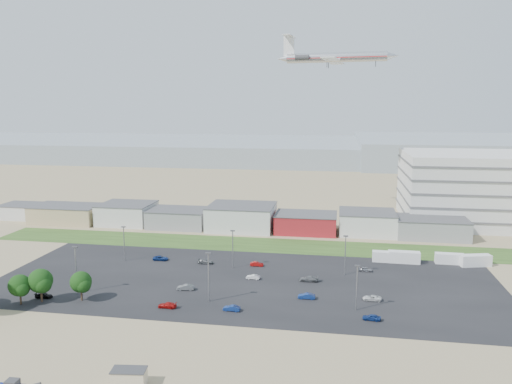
% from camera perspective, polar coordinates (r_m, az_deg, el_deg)
% --- Properties ---
extents(ground, '(700.00, 700.00, 0.00)m').
position_cam_1_polar(ground, '(104.48, -6.08, -13.61)').
color(ground, '#978560').
rests_on(ground, ground).
extents(parking_lot, '(120.00, 50.00, 0.01)m').
position_cam_1_polar(parking_lot, '(121.52, -1.20, -10.13)').
color(parking_lot, black).
rests_on(parking_lot, ground).
extents(grass_strip, '(160.00, 16.00, 0.02)m').
position_cam_1_polar(grass_strip, '(152.36, -0.81, -5.98)').
color(grass_strip, '#2F491B').
rests_on(grass_strip, ground).
extents(hills_backdrop, '(700.00, 200.00, 9.00)m').
position_cam_1_polar(hills_backdrop, '(409.13, 11.43, 4.40)').
color(hills_backdrop, gray).
rests_on(hills_backdrop, ground).
extents(building_row, '(170.00, 20.00, 8.00)m').
position_cam_1_polar(building_row, '(172.99, -5.23, -2.75)').
color(building_row, silver).
rests_on(building_row, ground).
extents(portable_shed, '(5.48, 3.30, 2.62)m').
position_cam_1_polar(portable_shed, '(81.87, -14.30, -19.85)').
color(portable_shed, beige).
rests_on(portable_shed, ground).
extents(box_trailer_a, '(7.59, 2.64, 2.81)m').
position_cam_1_polar(box_trailer_a, '(139.81, 14.70, -7.17)').
color(box_trailer_a, silver).
rests_on(box_trailer_a, ground).
extents(box_trailer_b, '(8.29, 2.76, 3.09)m').
position_cam_1_polar(box_trailer_b, '(140.24, 16.56, -7.15)').
color(box_trailer_b, silver).
rests_on(box_trailer_b, ground).
extents(box_trailer_c, '(7.47, 2.50, 2.78)m').
position_cam_1_polar(box_trailer_c, '(143.36, 21.25, -7.11)').
color(box_trailer_c, silver).
rests_on(box_trailer_c, ground).
extents(box_trailer_d, '(8.39, 4.46, 3.01)m').
position_cam_1_polar(box_trailer_d, '(143.87, 23.78, -7.17)').
color(box_trailer_d, silver).
rests_on(box_trailer_d, ground).
extents(tree_mid, '(4.91, 4.91, 7.36)m').
position_cam_1_polar(tree_mid, '(117.89, -25.39, -9.85)').
color(tree_mid, black).
rests_on(tree_mid, ground).
extents(tree_right, '(5.49, 5.49, 8.23)m').
position_cam_1_polar(tree_right, '(117.40, -23.40, -9.56)').
color(tree_right, black).
rests_on(tree_right, ground).
extents(tree_near, '(4.89, 4.89, 7.34)m').
position_cam_1_polar(tree_near, '(115.19, -19.38, -9.91)').
color(tree_near, black).
rests_on(tree_near, ground).
extents(lightpole_front_l, '(1.26, 0.53, 10.71)m').
position_cam_1_polar(lightpole_front_l, '(119.61, -19.86, -8.35)').
color(lightpole_front_l, slate).
rests_on(lightpole_front_l, ground).
extents(lightpole_front_m, '(1.27, 0.53, 10.83)m').
position_cam_1_polar(lightpole_front_m, '(108.25, -5.44, -9.67)').
color(lightpole_front_m, slate).
rests_on(lightpole_front_m, ground).
extents(lightpole_front_r, '(1.13, 0.47, 9.60)m').
position_cam_1_polar(lightpole_front_r, '(105.63, 11.43, -10.69)').
color(lightpole_front_r, slate).
rests_on(lightpole_front_r, ground).
extents(lightpole_back_l, '(1.12, 0.47, 9.50)m').
position_cam_1_polar(lightpole_back_l, '(139.98, -14.83, -5.73)').
color(lightpole_back_l, slate).
rests_on(lightpole_back_l, ground).
extents(lightpole_back_m, '(1.17, 0.49, 9.93)m').
position_cam_1_polar(lightpole_back_m, '(129.76, -2.67, -6.53)').
color(lightpole_back_m, slate).
rests_on(lightpole_back_m, ground).
extents(lightpole_back_r, '(1.18, 0.49, 10.01)m').
position_cam_1_polar(lightpole_back_r, '(126.21, 10.16, -7.14)').
color(lightpole_back_r, slate).
rests_on(lightpole_back_r, ground).
extents(airliner, '(48.17, 35.58, 13.29)m').
position_cam_1_polar(airliner, '(193.05, 9.15, 14.95)').
color(airliner, silver).
extents(parked_car_0, '(4.04, 1.95, 1.11)m').
position_cam_1_polar(parked_car_0, '(112.74, 13.11, -11.72)').
color(parked_car_0, silver).
rests_on(parked_car_0, ground).
extents(parked_car_1, '(3.77, 1.32, 1.24)m').
position_cam_1_polar(parked_car_1, '(111.36, 5.80, -11.75)').
color(parked_car_1, navy).
rests_on(parked_car_1, ground).
extents(parked_car_2, '(3.67, 1.81, 1.20)m').
position_cam_1_polar(parked_car_2, '(103.16, 13.08, -13.77)').
color(parked_car_2, navy).
rests_on(parked_car_2, ground).
extents(parked_car_3, '(3.98, 1.76, 1.14)m').
position_cam_1_polar(parked_car_3, '(107.88, -10.11, -12.61)').
color(parked_car_3, '#9C0F0E').
rests_on(parked_car_3, ground).
extents(parked_car_4, '(4.06, 1.84, 1.29)m').
position_cam_1_polar(parked_car_4, '(116.82, -8.05, -10.73)').
color(parked_car_4, '#595B5E').
rests_on(parked_car_4, ground).
extents(parked_car_6, '(4.20, 1.82, 1.20)m').
position_cam_1_polar(parked_car_6, '(134.66, -5.79, -7.90)').
color(parked_car_6, '#595B5E').
rests_on(parked_car_6, ground).
extents(parked_car_7, '(3.41, 1.38, 1.10)m').
position_cam_1_polar(parked_car_7, '(122.58, -0.35, -9.68)').
color(parked_car_7, silver).
rests_on(parked_car_7, ground).
extents(parked_car_8, '(3.42, 1.56, 1.14)m').
position_cam_1_polar(parked_car_8, '(130.97, 12.42, -8.62)').
color(parked_car_8, '#A5A5AA').
rests_on(parked_car_8, ground).
extents(parked_car_9, '(4.28, 2.19, 1.16)m').
position_cam_1_polar(parked_car_9, '(139.28, -10.84, -7.44)').
color(parked_car_9, navy).
rests_on(parked_car_9, ground).
extents(parked_car_10, '(3.90, 1.96, 1.09)m').
position_cam_1_polar(parked_car_10, '(120.61, -23.08, -10.83)').
color(parked_car_10, black).
rests_on(parked_car_10, ground).
extents(parked_car_11, '(3.50, 1.25, 1.15)m').
position_cam_1_polar(parked_car_11, '(132.03, 0.09, -8.23)').
color(parked_car_11, '#9C0F0E').
rests_on(parked_car_11, ground).
extents(parked_car_12, '(4.57, 1.92, 1.32)m').
position_cam_1_polar(parked_car_12, '(121.76, 6.05, -9.82)').
color(parked_car_12, '#595B5E').
rests_on(parked_car_12, ground).
extents(parked_car_13, '(3.61, 1.46, 1.17)m').
position_cam_1_polar(parked_car_13, '(104.93, -2.81, -13.12)').
color(parked_car_13, navy).
rests_on(parked_car_13, ground).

